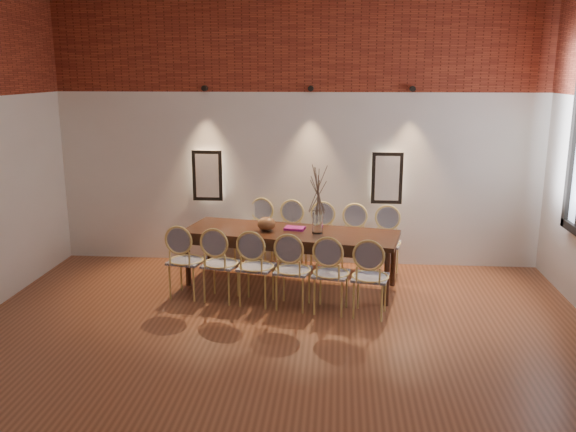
# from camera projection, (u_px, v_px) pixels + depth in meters

# --- Properties ---
(floor) EXTENTS (7.00, 7.00, 0.02)m
(floor) POSITION_uv_depth(u_px,v_px,m) (270.00, 375.00, 5.77)
(floor) COLOR brown
(floor) RESTS_ON ground
(wall_back) EXTENTS (7.00, 0.10, 4.00)m
(wall_back) POSITION_uv_depth(u_px,v_px,m) (297.00, 127.00, 8.74)
(wall_back) COLOR silver
(wall_back) RESTS_ON ground
(wall_front) EXTENTS (7.00, 0.10, 4.00)m
(wall_front) POSITION_uv_depth(u_px,v_px,m) (136.00, 340.00, 1.86)
(wall_front) COLOR silver
(wall_front) RESTS_ON ground
(brick_band_back) EXTENTS (7.00, 0.02, 1.50)m
(brick_band_back) POSITION_uv_depth(u_px,v_px,m) (297.00, 37.00, 8.38)
(brick_band_back) COLOR maroon
(brick_band_back) RESTS_ON ground
(niche_left) EXTENTS (0.36, 0.06, 0.66)m
(niche_left) POSITION_uv_depth(u_px,v_px,m) (208.00, 175.00, 8.91)
(niche_left) COLOR #FFEAC6
(niche_left) RESTS_ON wall_back
(niche_right) EXTENTS (0.36, 0.06, 0.66)m
(niche_right) POSITION_uv_depth(u_px,v_px,m) (387.00, 178.00, 8.70)
(niche_right) COLOR #FFEAC6
(niche_right) RESTS_ON wall_back
(spot_fixture_left) EXTENTS (0.08, 0.10, 0.08)m
(spot_fixture_left) POSITION_uv_depth(u_px,v_px,m) (205.00, 88.00, 8.59)
(spot_fixture_left) COLOR black
(spot_fixture_left) RESTS_ON wall_back
(spot_fixture_mid) EXTENTS (0.08, 0.10, 0.08)m
(spot_fixture_mid) POSITION_uv_depth(u_px,v_px,m) (311.00, 89.00, 8.47)
(spot_fixture_mid) COLOR black
(spot_fixture_mid) RESTS_ON wall_back
(spot_fixture_right) EXTENTS (0.08, 0.10, 0.08)m
(spot_fixture_right) POSITION_uv_depth(u_px,v_px,m) (413.00, 89.00, 8.35)
(spot_fixture_right) COLOR black
(spot_fixture_right) RESTS_ON wall_back
(dining_table) EXTENTS (2.90, 1.40, 0.75)m
(dining_table) POSITION_uv_depth(u_px,v_px,m) (291.00, 259.00, 8.05)
(dining_table) COLOR #34190F
(dining_table) RESTS_ON floor
(chair_near_a) EXTENTS (0.51, 0.51, 0.94)m
(chair_near_a) POSITION_uv_depth(u_px,v_px,m) (186.00, 261.00, 7.65)
(chair_near_a) COLOR #E5CC74
(chair_near_a) RESTS_ON floor
(chair_near_b) EXTENTS (0.51, 0.51, 0.94)m
(chair_near_b) POSITION_uv_depth(u_px,v_px,m) (221.00, 264.00, 7.53)
(chair_near_b) COLOR #E5CC74
(chair_near_b) RESTS_ON floor
(chair_near_c) EXTENTS (0.51, 0.51, 0.94)m
(chair_near_c) POSITION_uv_depth(u_px,v_px,m) (256.00, 267.00, 7.41)
(chair_near_c) COLOR #E5CC74
(chair_near_c) RESTS_ON floor
(chair_near_d) EXTENTS (0.51, 0.51, 0.94)m
(chair_near_d) POSITION_uv_depth(u_px,v_px,m) (293.00, 270.00, 7.28)
(chair_near_d) COLOR #E5CC74
(chair_near_d) RESTS_ON floor
(chair_near_e) EXTENTS (0.51, 0.51, 0.94)m
(chair_near_e) POSITION_uv_depth(u_px,v_px,m) (331.00, 274.00, 7.16)
(chair_near_e) COLOR #E5CC74
(chair_near_e) RESTS_ON floor
(chair_near_f) EXTENTS (0.51, 0.51, 0.94)m
(chair_near_f) POSITION_uv_depth(u_px,v_px,m) (370.00, 277.00, 7.04)
(chair_near_f) COLOR #E5CC74
(chair_near_f) RESTS_ON floor
(chair_far_a) EXTENTS (0.51, 0.51, 0.94)m
(chair_far_a) POSITION_uv_depth(u_px,v_px,m) (228.00, 232.00, 9.01)
(chair_far_a) COLOR #E5CC74
(chair_far_a) RESTS_ON floor
(chair_far_b) EXTENTS (0.51, 0.51, 0.94)m
(chair_far_b) POSITION_uv_depth(u_px,v_px,m) (258.00, 234.00, 8.89)
(chair_far_b) COLOR #E5CC74
(chair_far_b) RESTS_ON floor
(chair_far_c) EXTENTS (0.51, 0.51, 0.94)m
(chair_far_c) POSITION_uv_depth(u_px,v_px,m) (288.00, 236.00, 8.77)
(chair_far_c) COLOR #E5CC74
(chair_far_c) RESTS_ON floor
(chair_far_d) EXTENTS (0.51, 0.51, 0.94)m
(chair_far_d) POSITION_uv_depth(u_px,v_px,m) (320.00, 239.00, 8.65)
(chair_far_d) COLOR #E5CC74
(chair_far_d) RESTS_ON floor
(chair_far_e) EXTENTS (0.51, 0.51, 0.94)m
(chair_far_e) POSITION_uv_depth(u_px,v_px,m) (352.00, 241.00, 8.52)
(chair_far_e) COLOR #E5CC74
(chair_far_e) RESTS_ON floor
(chair_far_f) EXTENTS (0.51, 0.51, 0.94)m
(chair_far_f) POSITION_uv_depth(u_px,v_px,m) (385.00, 243.00, 8.40)
(chair_far_f) COLOR #E5CC74
(chair_far_f) RESTS_ON floor
(vase) EXTENTS (0.14, 0.14, 0.30)m
(vase) POSITION_uv_depth(u_px,v_px,m) (318.00, 222.00, 7.83)
(vase) COLOR silver
(vase) RESTS_ON dining_table
(dried_branches) EXTENTS (0.50, 0.50, 0.70)m
(dried_branches) POSITION_uv_depth(u_px,v_px,m) (318.00, 187.00, 7.73)
(dried_branches) COLOR #46362B
(dried_branches) RESTS_ON vase
(bowl) EXTENTS (0.24, 0.24, 0.18)m
(bowl) POSITION_uv_depth(u_px,v_px,m) (266.00, 224.00, 7.97)
(bowl) COLOR brown
(bowl) RESTS_ON dining_table
(book) EXTENTS (0.29, 0.23, 0.03)m
(book) POSITION_uv_depth(u_px,v_px,m) (295.00, 228.00, 8.04)
(book) COLOR #9A197E
(book) RESTS_ON dining_table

